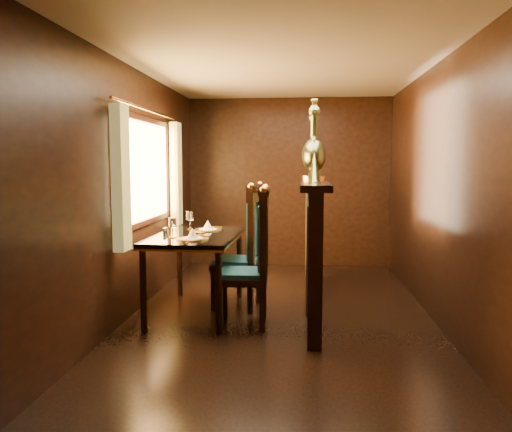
{
  "coord_description": "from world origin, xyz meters",
  "views": [
    {
      "loc": [
        0.22,
        -4.98,
        1.53
      ],
      "look_at": [
        -0.27,
        0.16,
        0.99
      ],
      "focal_mm": 35.0,
      "sensor_mm": 36.0,
      "label": 1
    }
  ],
  "objects_px": {
    "chair_right": "(248,243)",
    "peacock_right": "(314,141)",
    "dining_table": "(196,241)",
    "chair_left": "(256,253)",
    "peacock_left": "(314,142)"
  },
  "relations": [
    {
      "from": "chair_right",
      "to": "peacock_right",
      "type": "distance_m",
      "value": 1.3
    },
    {
      "from": "dining_table",
      "to": "chair_left",
      "type": "xyz_separation_m",
      "value": [
        0.65,
        -0.34,
        -0.05
      ]
    },
    {
      "from": "dining_table",
      "to": "chair_left",
      "type": "distance_m",
      "value": 0.73
    },
    {
      "from": "chair_right",
      "to": "dining_table",
      "type": "bearing_deg",
      "value": -148.82
    },
    {
      "from": "chair_left",
      "to": "peacock_left",
      "type": "height_order",
      "value": "peacock_left"
    },
    {
      "from": "dining_table",
      "to": "peacock_left",
      "type": "height_order",
      "value": "peacock_left"
    },
    {
      "from": "dining_table",
      "to": "peacock_left",
      "type": "xyz_separation_m",
      "value": [
        1.19,
        0.2,
        1.01
      ]
    },
    {
      "from": "peacock_left",
      "to": "chair_left",
      "type": "bearing_deg",
      "value": -135.34
    },
    {
      "from": "dining_table",
      "to": "peacock_left",
      "type": "bearing_deg",
      "value": 10.71
    },
    {
      "from": "dining_table",
      "to": "chair_left",
      "type": "bearing_deg",
      "value": -26.45
    },
    {
      "from": "chair_right",
      "to": "peacock_left",
      "type": "height_order",
      "value": "peacock_left"
    },
    {
      "from": "chair_left",
      "to": "chair_right",
      "type": "height_order",
      "value": "chair_right"
    },
    {
      "from": "chair_left",
      "to": "peacock_left",
      "type": "relative_size",
      "value": 1.71
    },
    {
      "from": "chair_right",
      "to": "chair_left",
      "type": "bearing_deg",
      "value": -68.85
    },
    {
      "from": "dining_table",
      "to": "peacock_left",
      "type": "distance_m",
      "value": 1.57
    }
  ]
}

